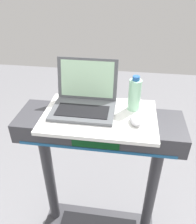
# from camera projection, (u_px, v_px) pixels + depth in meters

# --- Properties ---
(desk_board) EXTENTS (0.60, 0.39, 0.02)m
(desk_board) POSITION_uv_depth(u_px,v_px,m) (99.00, 116.00, 1.20)
(desk_board) COLOR white
(desk_board) RESTS_ON treadmill_base
(laptop) EXTENTS (0.34, 0.28, 0.25)m
(laptop) POSITION_uv_depth(u_px,v_px,m) (84.00, 100.00, 1.23)
(laptop) COLOR #515459
(laptop) RESTS_ON desk_board
(computer_mouse) EXTENTS (0.07, 0.11, 0.03)m
(computer_mouse) POSITION_uv_depth(u_px,v_px,m) (136.00, 120.00, 1.13)
(computer_mouse) COLOR #B2B2B7
(computer_mouse) RESTS_ON desk_board
(water_bottle) EXTENTS (0.07, 0.07, 0.19)m
(water_bottle) POSITION_uv_depth(u_px,v_px,m) (135.00, 94.00, 1.20)
(water_bottle) COLOR #9EDBB2
(water_bottle) RESTS_ON desk_board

